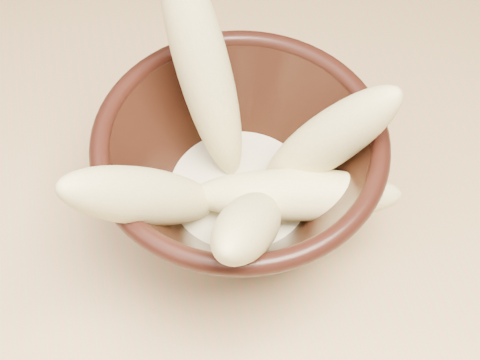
{
  "coord_description": "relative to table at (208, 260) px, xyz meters",
  "views": [
    {
      "loc": [
        -0.04,
        -0.3,
        1.26
      ],
      "look_at": [
        0.03,
        -0.01,
        0.81
      ],
      "focal_mm": 50.0,
      "sensor_mm": 36.0,
      "label": 1
    }
  ],
  "objects": [
    {
      "name": "banana_across",
      "position": [
        0.07,
        -0.04,
        0.15
      ],
      "size": [
        0.17,
        0.09,
        0.06
      ],
      "primitive_type": "ellipsoid",
      "rotation": [
        1.48,
        0.0,
        1.29
      ],
      "color": "#CFBB7A",
      "rests_on": "bowl"
    },
    {
      "name": "banana_front",
      "position": [
        0.02,
        -0.07,
        0.18
      ],
      "size": [
        0.1,
        0.14,
        0.15
      ],
      "primitive_type": "ellipsoid",
      "rotation": [
        0.73,
        0.0,
        -0.5
      ],
      "color": "#CFBB7A",
      "rests_on": "bowl"
    },
    {
      "name": "banana_right",
      "position": [
        0.1,
        -0.02,
        0.19
      ],
      "size": [
        0.12,
        0.08,
        0.15
      ],
      "primitive_type": "ellipsoid",
      "rotation": [
        0.58,
        0.0,
        1.19
      ],
      "color": "#CFBB7A",
      "rests_on": "bowl"
    },
    {
      "name": "bowl",
      "position": [
        0.03,
        -0.01,
        0.15
      ],
      "size": [
        0.22,
        0.22,
        0.12
      ],
      "rotation": [
        0.0,
        0.0,
        -0.01
      ],
      "color": "black",
      "rests_on": "table"
    },
    {
      "name": "banana_left",
      "position": [
        -0.04,
        -0.04,
        0.19
      ],
      "size": [
        0.14,
        0.1,
        0.16
      ],
      "primitive_type": "ellipsoid",
      "rotation": [
        0.7,
        0.0,
        -1.11
      ],
      "color": "#CFBB7A",
      "rests_on": "bowl"
    },
    {
      "name": "table",
      "position": [
        0.0,
        0.0,
        0.0
      ],
      "size": [
        1.2,
        0.8,
        0.75
      ],
      "color": "tan",
      "rests_on": "ground"
    },
    {
      "name": "banana_upright",
      "position": [
        0.01,
        0.05,
        0.22
      ],
      "size": [
        0.08,
        0.12,
        0.2
      ],
      "primitive_type": "ellipsoid",
      "rotation": [
        0.39,
        0.0,
        3.5
      ],
      "color": "#CFBB7A",
      "rests_on": "bowl"
    },
    {
      "name": "milk_puddle",
      "position": [
        0.03,
        -0.01,
        0.12
      ],
      "size": [
        0.13,
        0.13,
        0.02
      ],
      "primitive_type": "cylinder",
      "color": "beige",
      "rests_on": "bowl"
    }
  ]
}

